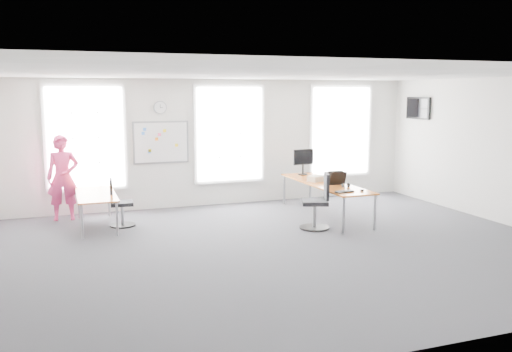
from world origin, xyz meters
name	(u,v)px	position (x,y,z in m)	size (l,w,h in m)	color
floor	(281,248)	(0.00, 0.00, 0.00)	(10.00, 10.00, 0.00)	#2D2D32
ceiling	(282,73)	(0.00, 0.00, 3.00)	(10.00, 10.00, 0.00)	white
wall_back	(217,143)	(0.00, 4.00, 1.50)	(10.00, 10.00, 0.00)	white
wall_front	(432,210)	(0.00, -4.00, 1.50)	(10.00, 10.00, 0.00)	white
wall_right	(511,152)	(5.00, 0.00, 1.50)	(10.00, 10.00, 0.00)	white
window_left	(86,138)	(-3.00, 3.97, 1.70)	(1.60, 0.06, 2.20)	white
window_mid	(230,134)	(0.30, 3.97, 1.70)	(1.60, 0.06, 2.20)	white
window_right	(340,131)	(3.30, 3.97, 1.70)	(1.60, 0.06, 2.20)	white
desk_right	(325,185)	(1.86, 1.98, 0.69)	(0.81, 3.05, 0.74)	#BA4B1A
desk_left	(96,196)	(-2.91, 2.66, 0.63)	(0.75, 1.87, 0.68)	#BA4B1A
chair_right	(318,204)	(1.22, 1.02, 0.49)	(0.65, 0.65, 1.12)	black
chair_left	(119,205)	(-2.48, 2.57, 0.43)	(0.52, 0.52, 0.97)	black
person	(63,178)	(-3.51, 3.56, 0.91)	(0.66, 0.43, 1.81)	#D3336B
whiteboard	(161,142)	(-1.35, 3.97, 1.55)	(1.20, 0.03, 0.90)	white
wall_clock	(160,107)	(-1.35, 3.97, 2.35)	(0.30, 0.30, 0.04)	gray
tv	(418,108)	(4.95, 3.00, 2.30)	(0.06, 0.90, 0.55)	black
keyboard	(344,192)	(1.69, 0.81, 0.75)	(0.40, 0.14, 0.02)	black
mouse	(362,190)	(2.07, 0.79, 0.76)	(0.07, 0.12, 0.04)	black
lens_cap	(349,189)	(1.93, 1.07, 0.75)	(0.06, 0.06, 0.01)	black
headphones	(346,185)	(1.99, 1.30, 0.78)	(0.16, 0.09, 0.09)	black
laptop_sleeve	(337,178)	(1.95, 1.62, 0.89)	(0.37, 0.21, 0.30)	black
paper_stack	(317,179)	(1.77, 2.22, 0.80)	(0.35, 0.26, 0.12)	beige
monitor	(303,160)	(1.88, 3.18, 1.11)	(0.55, 0.22, 0.61)	black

